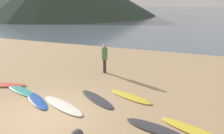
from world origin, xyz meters
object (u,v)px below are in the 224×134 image
at_px(surfboard_2, 37,100).
at_px(surfboard_6, 154,128).
at_px(surfboard_3, 63,105).
at_px(surfboard_7, 195,131).
at_px(surfboard_4, 97,99).
at_px(surfboard_5, 130,97).
at_px(surfboard_1, 19,89).
at_px(person_0, 105,56).

xyz_separation_m(surfboard_2, surfboard_6, (4.73, -0.32, 0.00)).
relative_size(surfboard_3, surfboard_7, 1.01).
relative_size(surfboard_3, surfboard_4, 1.07).
distance_m(surfboard_5, surfboard_6, 2.60).
height_order(surfboard_4, surfboard_6, surfboard_6).
relative_size(surfboard_1, surfboard_4, 1.11).
bearing_deg(surfboard_4, surfboard_2, -119.33).
bearing_deg(surfboard_2, surfboard_6, 30.62).
bearing_deg(surfboard_6, surfboard_1, -174.30).
bearing_deg(surfboard_3, person_0, 118.99).
xyz_separation_m(surfboard_2, surfboard_3, (1.19, -0.01, 0.00)).
xyz_separation_m(surfboard_6, person_0, (-3.90, 4.87, 0.88)).
xyz_separation_m(surfboard_5, surfboard_6, (1.51, -2.11, 0.00)).
relative_size(surfboard_1, surfboard_7, 1.05).
relative_size(surfboard_4, person_0, 1.45).
height_order(surfboard_5, surfboard_7, surfboard_7).
relative_size(surfboard_2, surfboard_7, 0.85).
bearing_deg(surfboard_3, surfboard_5, 66.06).
relative_size(surfboard_3, person_0, 1.54).
xyz_separation_m(surfboard_5, person_0, (-2.39, 2.76, 0.88)).
bearing_deg(surfboard_5, person_0, 154.75).
bearing_deg(person_0, surfboard_7, 90.82).
xyz_separation_m(surfboard_3, surfboard_4, (0.89, 1.06, -0.01)).
bearing_deg(surfboard_5, surfboard_1, -143.05).
bearing_deg(surfboard_6, surfboard_7, 28.85).
bearing_deg(surfboard_1, surfboard_6, 12.81).
xyz_separation_m(surfboard_1, surfboard_5, (4.74, 1.10, 0.00)).
height_order(surfboard_1, person_0, person_0).
distance_m(surfboard_4, surfboard_7, 3.97).
distance_m(surfboard_6, surfboard_7, 1.21).
height_order(surfboard_4, surfboard_7, surfboard_7).
distance_m(surfboard_6, person_0, 6.30).
distance_m(surfboard_3, surfboard_5, 2.71).
xyz_separation_m(surfboard_2, surfboard_4, (2.08, 1.05, -0.00)).
bearing_deg(person_0, surfboard_2, 32.61).
height_order(surfboard_1, surfboard_4, surfboard_1).
relative_size(surfboard_5, surfboard_7, 0.90).
height_order(surfboard_3, surfboard_4, surfboard_3).
height_order(surfboard_5, surfboard_6, surfboard_6).
relative_size(surfboard_6, person_0, 1.30).
xyz_separation_m(surfboard_1, surfboard_6, (6.25, -1.01, 0.00)).
xyz_separation_m(surfboard_3, surfboard_6, (3.54, -0.31, -0.00)).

